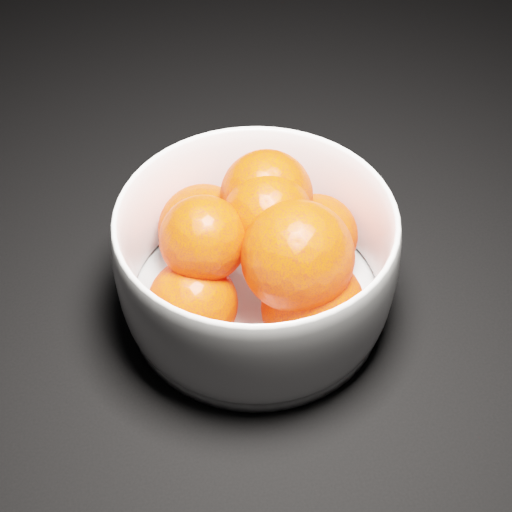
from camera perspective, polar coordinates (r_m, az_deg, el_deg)
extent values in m
cylinder|color=white|center=(0.60, 0.00, -3.53)|extent=(0.21, 0.21, 0.01)
sphere|color=#FF2A04|center=(0.60, 4.81, 1.64)|extent=(0.07, 0.07, 0.07)
sphere|color=#FF2A04|center=(0.60, -4.17, 2.11)|extent=(0.08, 0.08, 0.08)
sphere|color=#FF2A04|center=(0.55, -5.07, -3.80)|extent=(0.07, 0.07, 0.07)
sphere|color=#FF2A04|center=(0.55, 4.57, -4.05)|extent=(0.08, 0.08, 0.08)
sphere|color=#FF2A04|center=(0.57, 0.85, 4.83)|extent=(0.07, 0.07, 0.07)
sphere|color=#FF2A04|center=(0.53, -4.22, 1.36)|extent=(0.07, 0.07, 0.07)
sphere|color=#FF2A04|center=(0.52, 3.34, -0.04)|extent=(0.08, 0.08, 0.08)
sphere|color=#FF2A04|center=(0.55, 0.94, 3.16)|extent=(0.07, 0.07, 0.07)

